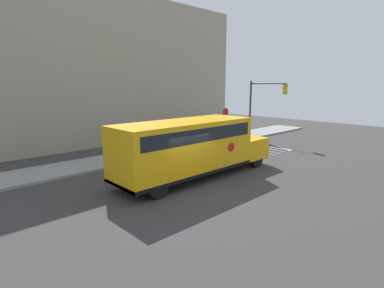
{
  "coord_description": "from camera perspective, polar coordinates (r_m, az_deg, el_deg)",
  "views": [
    {
      "loc": [
        -8.93,
        -10.09,
        4.71
      ],
      "look_at": [
        1.75,
        1.16,
        1.64
      ],
      "focal_mm": 28.0,
      "sensor_mm": 36.0,
      "label": 1
    }
  ],
  "objects": [
    {
      "name": "building_backdrop",
      "position": [
        24.78,
        -22.97,
        13.04
      ],
      "size": [
        32.0,
        4.0,
        11.75
      ],
      "color": "#9E937F",
      "rests_on": "ground"
    },
    {
      "name": "sidewalk_strip",
      "position": [
        19.4,
        -14.79,
        -2.99
      ],
      "size": [
        44.0,
        3.0,
        0.15
      ],
      "color": "gray",
      "rests_on": "ground"
    },
    {
      "name": "school_bus",
      "position": [
        15.07,
        -0.22,
        -0.32
      ],
      "size": [
        9.4,
        2.57,
        2.98
      ],
      "color": "#EAA80F",
      "rests_on": "ground"
    },
    {
      "name": "ground_plane",
      "position": [
        14.27,
        -1.92,
        -8.07
      ],
      "size": [
        60.0,
        60.0,
        0.0
      ],
      "primitive_type": "plane",
      "color": "#3A3838"
    },
    {
      "name": "crosswalk_stripes",
      "position": [
        22.62,
        13.07,
        -1.09
      ],
      "size": [
        3.3,
        3.2,
        0.01
      ],
      "color": "white",
      "rests_on": "ground"
    },
    {
      "name": "stop_sign",
      "position": [
        24.67,
        6.35,
        4.55
      ],
      "size": [
        0.67,
        0.1,
        2.88
      ],
      "color": "#38383A",
      "rests_on": "ground"
    },
    {
      "name": "traffic_light",
      "position": [
        26.53,
        13.2,
        8.06
      ],
      "size": [
        0.28,
        3.54,
        5.06
      ],
      "color": "#38383A",
      "rests_on": "ground"
    }
  ]
}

